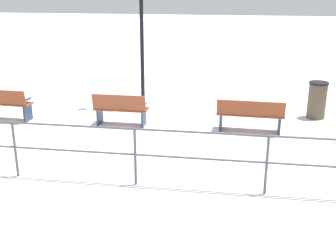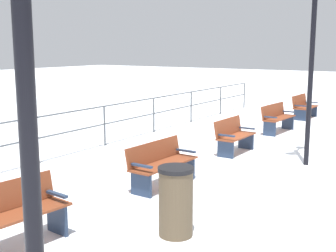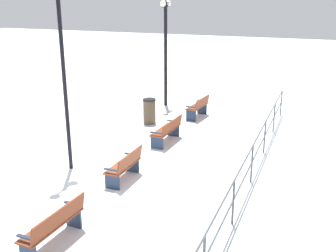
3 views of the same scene
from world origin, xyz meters
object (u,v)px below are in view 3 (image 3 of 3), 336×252
object	(u,v)px
bench_nearest	(198,107)
lamppost_near	(166,40)
bench_second	(167,130)
bench_third	(125,166)
bench_fourth	(54,225)
lamppost_middle	(61,44)
trash_bin	(149,111)

from	to	relation	value
bench_nearest	lamppost_near	distance (m)	3.48
bench_nearest	bench_second	xyz separation A→B (m)	(0.11, 3.27, -0.01)
bench_third	bench_nearest	bearing A→B (deg)	-90.10
lamppost_near	bench_nearest	bearing A→B (deg)	145.56
bench_fourth	lamppost_middle	size ratio (longest dim) A/B	0.32
bench_second	bench_third	bearing A→B (deg)	92.48
bench_nearest	lamppost_middle	world-z (taller)	lamppost_middle
lamppost_near	trash_bin	world-z (taller)	lamppost_near
bench_second	trash_bin	bearing A→B (deg)	-48.55
bench_fourth	lamppost_near	world-z (taller)	lamppost_near
bench_third	bench_fourth	bearing A→B (deg)	91.64
bench_nearest	lamppost_middle	xyz separation A→B (m)	(1.99, 6.36, 3.19)
bench_third	trash_bin	xyz separation A→B (m)	(1.48, -5.07, 0.06)
bench_third	trash_bin	bearing A→B (deg)	-72.97
bench_nearest	lamppost_near	size ratio (longest dim) A/B	0.30
trash_bin	lamppost_near	bearing A→B (deg)	-81.72
trash_bin	bench_third	bearing A→B (deg)	106.23
bench_nearest	trash_bin	world-z (taller)	trash_bin
bench_nearest	bench_third	world-z (taller)	bench_nearest
bench_second	bench_fourth	xyz separation A→B (m)	(-0.06, 6.54, 0.02)
bench_nearest	bench_fourth	distance (m)	9.81
bench_second	lamppost_middle	distance (m)	4.83
bench_third	lamppost_near	xyz separation A→B (m)	(1.89, -7.90, 2.53)
bench_nearest	trash_bin	distance (m)	2.15
bench_nearest	lamppost_near	xyz separation A→B (m)	(1.99, -1.37, 2.51)
bench_third	lamppost_middle	bearing A→B (deg)	-4.47
bench_fourth	lamppost_near	xyz separation A→B (m)	(1.94, -11.17, 2.50)
lamppost_near	trash_bin	bearing A→B (deg)	98.28
bench_third	bench_second	bearing A→B (deg)	-89.06
bench_third	trash_bin	size ratio (longest dim) A/B	1.38
trash_bin	bench_second	bearing A→B (deg)	129.11
lamppost_middle	lamppost_near	bearing A→B (deg)	-90.00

